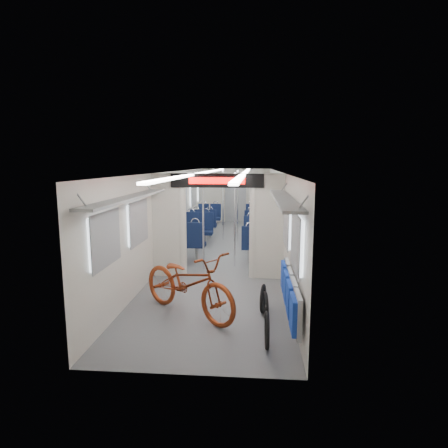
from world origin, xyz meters
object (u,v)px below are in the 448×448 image
bike_hoop_a (267,332)px  seat_bay_far_right (258,219)px  seat_bay_far_left (207,218)px  bicycle (188,283)px  bike_hoop_c (263,300)px  seat_bay_near_left (193,233)px  seat_bay_near_right (259,236)px  stanchion_far_right (237,206)px  flip_bench (290,293)px  stanchion_near_left (203,222)px  bike_hoop_b (265,307)px  stanchion_near_right (235,220)px  stanchion_far_left (223,205)px

bike_hoop_a → seat_bay_far_right: 8.49m
seat_bay_far_left → bicycle: bearing=-85.0°
bike_hoop_c → seat_bay_near_left: size_ratio=0.23×
seat_bay_near_right → seat_bay_near_left: bearing=173.4°
bicycle → stanchion_far_right: 6.16m
flip_bench → seat_bay_near_left: bearing=115.0°
seat_bay_far_right → stanchion_near_left: bearing=-105.9°
bike_hoop_b → seat_bay_near_left: size_ratio=0.21×
seat_bay_near_right → stanchion_near_right: size_ratio=0.85×
bicycle → seat_bay_near_right: bicycle is taller
flip_bench → stanchion_far_right: size_ratio=0.93×
seat_bay_near_left → stanchion_near_right: stanchion_near_right is taller
bike_hoop_b → seat_bay_far_left: seat_bay_far_left is taller
bike_hoop_a → seat_bay_near_left: 5.90m
bike_hoop_b → bike_hoop_c: bike_hoop_c is taller
bike_hoop_c → seat_bay_near_right: bearing=90.5°
seat_bay_near_left → stanchion_far_right: (1.19, 1.61, 0.59)m
flip_bench → stanchion_near_right: 3.67m
bike_hoop_a → seat_bay_far_right: size_ratio=0.26×
seat_bay_far_right → stanchion_near_right: bearing=-97.9°
bike_hoop_b → stanchion_near_left: (-1.40, 2.80, 0.95)m
bicycle → flip_bench: 1.68m
stanchion_near_right → stanchion_far_right: 3.04m
bike_hoop_b → stanchion_far_left: size_ratio=0.20×
stanchion_far_right → flip_bench: bearing=-80.5°
bicycle → seat_bay_near_left: (-0.66, 4.50, 0.00)m
stanchion_near_right → stanchion_far_right: size_ratio=1.00×
bike_hoop_b → bike_hoop_c: (-0.03, 0.25, 0.02)m
stanchion_far_left → stanchion_far_right: (0.48, -0.16, 0.00)m
flip_bench → bike_hoop_b: size_ratio=4.68×
stanchion_near_left → flip_bench: bearing=-61.1°
bike_hoop_b → stanchion_near_left: 3.27m
bike_hoop_b → seat_bay_far_left: 7.88m
seat_bay_near_right → stanchion_far_left: (-1.16, 1.98, 0.62)m
bicycle → seat_bay_near_right: bearing=22.2°
bicycle → stanchion_near_left: stanchion_near_left is taller
seat_bay_near_left → seat_bay_far_right: bearing=57.3°
stanchion_near_right → stanchion_far_right: bearing=91.4°
seat_bay_far_left → stanchion_near_right: stanchion_near_right is taller
seat_bay_near_left → stanchion_near_left: size_ratio=0.95×
bike_hoop_c → seat_bay_near_left: seat_bay_near_left is taller
seat_bay_far_right → bike_hoop_c: bearing=-89.7°
bicycle → seat_bay_far_left: bicycle is taller
seat_bay_far_left → stanchion_far_right: 1.99m
stanchion_near_left → stanchion_far_right: (0.65, 3.36, 0.00)m
bike_hoop_a → bike_hoop_b: 1.01m
bicycle → seat_bay_near_right: size_ratio=1.08×
flip_bench → bike_hoop_a: flip_bench is taller
stanchion_near_left → stanchion_far_left: size_ratio=1.00×
stanchion_near_left → stanchion_near_right: (0.73, 0.32, 0.00)m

